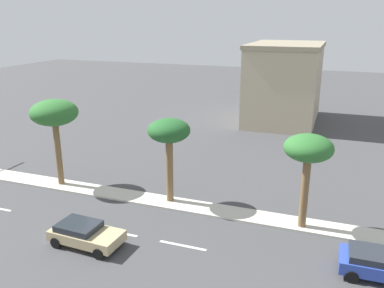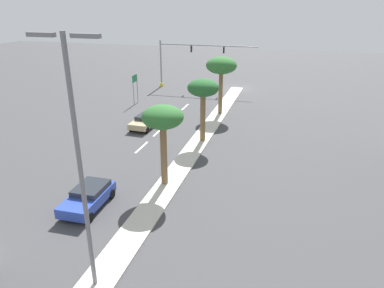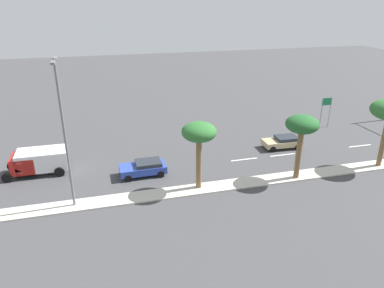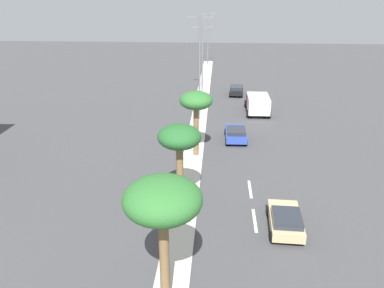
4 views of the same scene
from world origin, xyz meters
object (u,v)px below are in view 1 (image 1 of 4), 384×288
(sedan_blue_rear, at_px, (382,264))
(sedan_tan_leading, at_px, (85,234))
(palm_tree_mid, at_px, (169,134))
(palm_tree_near, at_px, (308,151))
(commercial_building, at_px, (284,83))
(palm_tree_front, at_px, (54,114))

(sedan_blue_rear, bearing_deg, sedan_tan_leading, -80.71)
(palm_tree_mid, xyz_separation_m, palm_tree_near, (0.56, 8.99, -0.01))
(commercial_building, distance_m, sedan_blue_rear, 31.91)
(sedan_blue_rear, xyz_separation_m, sedan_tan_leading, (2.53, -15.45, -0.03))
(commercial_building, relative_size, palm_tree_front, 1.95)
(palm_tree_front, relative_size, sedan_blue_rear, 1.55)
(sedan_tan_leading, bearing_deg, palm_tree_mid, 161.28)
(sedan_blue_rear, height_order, sedan_tan_leading, sedan_blue_rear)
(palm_tree_mid, xyz_separation_m, sedan_blue_rear, (4.26, 13.15, -4.23))
(palm_tree_near, bearing_deg, commercial_building, -169.33)
(palm_tree_mid, bearing_deg, palm_tree_front, -88.96)
(commercial_building, xyz_separation_m, palm_tree_near, (26.61, 5.01, 0.22))
(palm_tree_front, xyz_separation_m, sedan_blue_rear, (4.10, 22.17, -4.83))
(palm_tree_front, height_order, palm_tree_near, palm_tree_front)
(palm_tree_mid, bearing_deg, sedan_blue_rear, 72.05)
(commercial_building, bearing_deg, sedan_blue_rear, 16.84)
(palm_tree_near, bearing_deg, sedan_tan_leading, -61.13)
(commercial_building, distance_m, palm_tree_near, 27.07)
(palm_tree_front, distance_m, palm_tree_mid, 9.04)
(palm_tree_front, xyz_separation_m, palm_tree_near, (0.40, 18.01, -0.62))
(palm_tree_mid, height_order, sedan_tan_leading, palm_tree_mid)
(commercial_building, relative_size, palm_tree_mid, 2.18)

